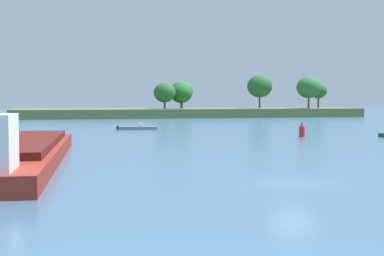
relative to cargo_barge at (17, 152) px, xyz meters
name	(u,v)px	position (x,y,z in m)	size (l,w,h in m)	color
ground_plane	(293,183)	(15.90, -11.85, -0.92)	(400.00, 400.00, 0.00)	#3D607F
treeline_island	(201,107)	(33.55, 87.72, 1.45)	(82.30, 16.86, 10.31)	#566B3D
cargo_barge	(17,152)	(0.00, 0.00, 0.00)	(7.13, 29.91, 5.74)	maroon
small_motorboat	(138,128)	(12.92, 40.02, -0.68)	(6.05, 2.23, 0.94)	slate
channel_buoy_red	(302,130)	(30.71, 21.09, -0.11)	(0.70, 0.70, 1.90)	red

